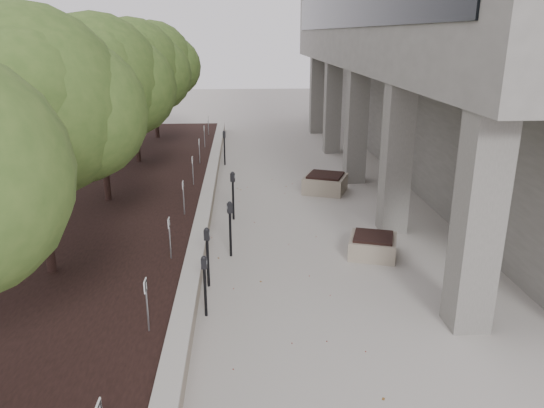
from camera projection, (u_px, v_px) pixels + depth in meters
name	position (u px, v px, depth m)	size (l,w,h in m)	color
ground	(289.00, 363.00, 8.61)	(90.00, 90.00, 0.00)	#ACA79E
retaining_wall	(209.00, 193.00, 16.96)	(0.39, 26.00, 0.50)	#A0947F
planting_bed	(95.00, 196.00, 16.77)	(7.00, 26.00, 0.40)	black
crabapple_tree_2	(34.00, 145.00, 10.21)	(4.60, 4.00, 5.44)	#385420
crabapple_tree_3	(99.00, 110.00, 14.95)	(4.60, 4.00, 5.44)	#385420
crabapple_tree_4	(133.00, 91.00, 19.69)	(4.60, 4.00, 5.44)	#385420
crabapple_tree_5	(154.00, 80.00, 24.43)	(4.60, 4.00, 5.44)	#385420
parking_sign_2	(147.00, 306.00, 8.67)	(0.04, 0.22, 0.96)	black
parking_sign_3	(170.00, 238.00, 11.52)	(0.04, 0.22, 0.96)	black
parking_sign_4	(184.00, 198.00, 14.36)	(0.04, 0.22, 0.96)	black
parking_sign_5	(193.00, 171.00, 17.21)	(0.04, 0.22, 0.96)	black
parking_sign_6	(199.00, 151.00, 20.05)	(0.04, 0.22, 0.96)	black
parking_sign_7	(204.00, 137.00, 22.90)	(0.04, 0.22, 0.96)	black
parking_sign_8	(208.00, 125.00, 25.74)	(0.04, 0.22, 0.96)	black
parking_meter_1	(205.00, 286.00, 9.87)	(0.13, 0.09, 1.27)	black
parking_meter_2	(208.00, 257.00, 11.04)	(0.13, 0.10, 1.36)	black
parking_meter_3	(230.00, 229.00, 12.55)	(0.14, 0.10, 1.42)	black
parking_meter_4	(233.00, 196.00, 15.06)	(0.14, 0.10, 1.45)	black
parking_meter_5	(224.00, 148.00, 21.37)	(0.14, 0.10, 1.44)	black
planter_front	(373.00, 245.00, 12.74)	(1.11, 1.11, 0.52)	#A0947F
planter_back	(325.00, 183.00, 17.86)	(1.34, 1.34, 0.63)	#A0947F
berry_scatter	(268.00, 246.00, 13.34)	(3.30, 14.10, 0.02)	maroon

